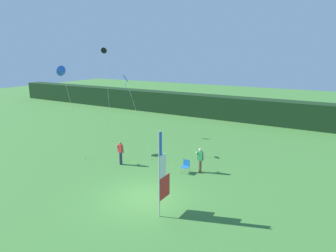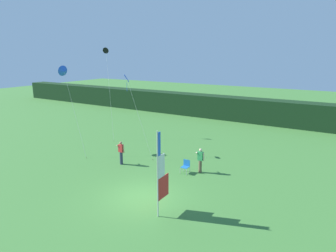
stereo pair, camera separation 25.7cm
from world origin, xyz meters
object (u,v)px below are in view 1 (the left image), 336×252
at_px(person_mid_field, 121,152).
at_px(kite_blue_delta_0, 62,71).
at_px(person_near_banner, 200,160).
at_px(kite_black_delta_1, 104,51).
at_px(folding_chair, 186,165).
at_px(kite_blue_diamond_2, 127,85).
at_px(banner_flag, 162,175).

bearing_deg(person_mid_field, kite_blue_delta_0, 175.07).
height_order(person_near_banner, kite_black_delta_1, kite_black_delta_1).
height_order(folding_chair, kite_blue_delta_0, kite_blue_delta_0).
distance_m(person_mid_field, kite_blue_diamond_2, 5.42).
bearing_deg(kite_black_delta_1, banner_flag, -39.08).
bearing_deg(kite_blue_delta_0, person_mid_field, -4.93).
relative_size(person_near_banner, folding_chair, 1.90).
xyz_separation_m(banner_flag, folding_chair, (-1.44, 5.35, -1.60)).
relative_size(banner_flag, person_mid_field, 2.55).
bearing_deg(person_near_banner, banner_flag, -83.91).
relative_size(person_near_banner, kite_blue_delta_0, 0.24).
bearing_deg(folding_chair, kite_black_delta_1, 155.86).
bearing_deg(banner_flag, folding_chair, 105.08).
bearing_deg(person_near_banner, folding_chair, -145.12).
distance_m(kite_blue_delta_0, kite_blue_diamond_2, 5.40).
bearing_deg(kite_black_delta_1, person_near_banner, -20.44).
height_order(kite_black_delta_1, kite_blue_diamond_2, kite_black_delta_1).
xyz_separation_m(person_near_banner, person_mid_field, (-5.58, -1.61, 0.02)).
relative_size(person_mid_field, kite_blue_delta_0, 0.25).
relative_size(kite_blue_delta_0, kite_black_delta_1, 0.82).
distance_m(kite_blue_delta_0, kite_black_delta_1, 5.92).
bearing_deg(banner_flag, person_mid_field, 145.24).
bearing_deg(banner_flag, kite_blue_delta_0, 158.56).
bearing_deg(person_near_banner, kite_blue_diamond_2, 171.74).
height_order(person_near_banner, folding_chair, person_near_banner).
distance_m(person_near_banner, kite_black_delta_1, 14.98).
xyz_separation_m(person_mid_field, folding_chair, (4.77, 1.04, -0.41)).
height_order(person_near_banner, person_mid_field, person_mid_field).
bearing_deg(kite_blue_diamond_2, person_mid_field, -64.95).
bearing_deg(kite_blue_delta_0, kite_blue_diamond_2, 22.90).
bearing_deg(person_mid_field, kite_black_delta_1, 137.35).
xyz_separation_m(person_near_banner, folding_chair, (-0.81, -0.57, -0.39)).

